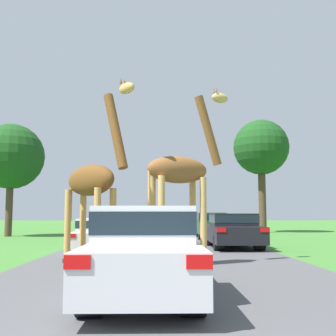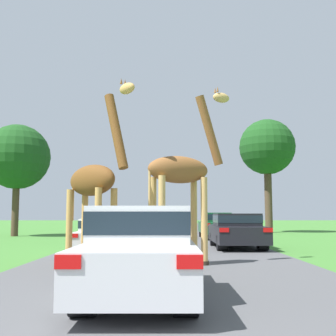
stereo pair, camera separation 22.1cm
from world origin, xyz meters
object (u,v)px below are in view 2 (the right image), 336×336
car_rear_follower (105,234)px  car_queue_right (236,230)px  giraffe_near_road (182,177)px  car_verge_right (123,227)px  car_queue_left (215,224)px  tree_right_cluster (266,148)px  tree_centre_back (16,157)px  car_lead_maroon (140,249)px  car_far_ahead (129,222)px  giraffe_companion (94,183)px

car_rear_follower → car_queue_right: bearing=18.6°
giraffe_near_road → car_verge_right: 9.59m
car_queue_left → tree_right_cluster: tree_right_cluster is taller
giraffe_near_road → car_queue_left: giraffe_near_road is taller
car_queue_left → tree_centre_back: (-12.15, 1.94, 4.11)m
car_lead_maroon → tree_right_cluster: 25.50m
car_queue_right → tree_right_cluster: 15.35m
car_far_ahead → giraffe_companion: bearing=-88.3°
car_rear_follower → tree_right_cluster: (9.67, 15.31, 5.58)m
car_lead_maroon → car_far_ahead: size_ratio=1.04×
car_verge_right → car_far_ahead: bearing=93.3°
giraffe_near_road → car_rear_follower: size_ratio=1.26×
giraffe_companion → car_verge_right: (-0.06, 8.89, -1.50)m
car_lead_maroon → car_queue_left: 17.10m
giraffe_companion → car_far_ahead: bearing=-133.5°
giraffe_companion → car_lead_maroon: bearing=64.1°
car_lead_maroon → tree_centre_back: size_ratio=0.65×
car_queue_right → car_queue_left: 6.74m
car_lead_maroon → car_rear_follower: (-1.82, 8.34, -0.15)m
car_queue_right → car_verge_right: (-4.98, 3.48, 0.02)m
car_lead_maroon → car_rear_follower: car_lead_maroon is taller
car_queue_left → tree_right_cluster: size_ratio=0.53×
car_queue_right → tree_centre_back: size_ratio=0.60×
car_queue_right → car_rear_follower: car_queue_right is taller
car_queue_left → car_verge_right: bearing=-146.2°
giraffe_near_road → car_far_ahead: bearing=164.0°
car_lead_maroon → car_verge_right: size_ratio=1.14×
car_queue_right → tree_right_cluster: bearing=71.4°
car_lead_maroon → car_verge_right: bearing=97.1°
car_lead_maroon → car_far_ahead: car_far_ahead is taller
car_rear_follower → giraffe_near_road: bearing=-55.3°
giraffe_near_road → car_lead_maroon: size_ratio=1.15×
car_queue_right → tree_right_cluster: size_ratio=0.50×
car_queue_left → car_verge_right: 5.88m
giraffe_companion → tree_centre_back: tree_centre_back is taller
car_rear_follower → car_queue_left: bearing=59.4°
car_verge_right → car_queue_right: bearing=-34.9°
giraffe_companion → car_rear_follower: bearing=-132.3°
car_far_ahead → tree_right_cluster: tree_right_cluster is taller
car_lead_maroon → tree_centre_back: (-8.96, 18.75, 4.08)m
car_verge_right → tree_centre_back: size_ratio=0.57×
tree_right_cluster → car_queue_left: bearing=-124.2°
car_queue_right → car_far_ahead: 12.29m
car_queue_right → car_far_ahead: car_far_ahead is taller
giraffe_companion → tree_centre_back: (-7.33, 14.11, 2.63)m
car_queue_right → car_far_ahead: (-5.41, 11.04, 0.10)m
car_queue_left → tree_centre_back: bearing=170.9°
car_queue_right → tree_centre_back: 15.57m
car_far_ahead → tree_right_cluster: bearing=14.3°
giraffe_companion → car_rear_follower: (-0.19, 3.70, -1.60)m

